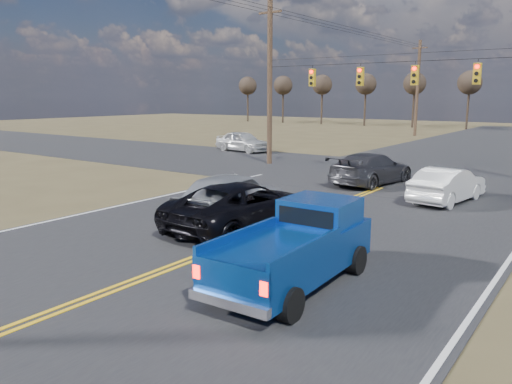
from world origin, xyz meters
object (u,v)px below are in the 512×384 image
Objects in this scene: white_car_queue at (448,185)px; dgrey_car_queue at (371,169)px; cross_car_west at (243,141)px; silver_suv at (232,196)px; black_suv at (242,206)px; pickup_truck at (297,247)px.

white_car_queue is 4.74m from dgrey_car_queue.
cross_car_west reaches higher than white_car_queue.
silver_suv reaches higher than white_car_queue.
white_car_queue is at bearing -114.75° from black_suv.
silver_suv is 21.89m from cross_car_west.
pickup_truck is 0.96× the size of silver_suv.
silver_suv is at bearing 92.22° from dgrey_car_queue.
cross_car_west is (-13.91, 7.87, 0.03)m from dgrey_car_queue.
cross_car_west is (-12.96, 17.64, -0.08)m from silver_suv.
pickup_truck reaches higher than white_car_queue.
silver_suv is at bearing -31.55° from black_suv.
cross_car_west is at bearing -20.92° from white_car_queue.
pickup_truck is at bearing 96.80° from white_car_queue.
silver_suv is 1.15m from black_suv.
black_suv is 9.22m from white_car_queue.
pickup_truck reaches higher than silver_suv.
black_suv is 1.31× the size of white_car_queue.
white_car_queue is at bearing 86.94° from pickup_truck.
dgrey_car_queue is at bearing -87.66° from black_suv.
cross_car_west is at bearing -50.38° from black_suv.
white_car_queue is at bearing -131.42° from silver_suv.
black_suv is (-3.94, 3.12, -0.11)m from pickup_truck.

